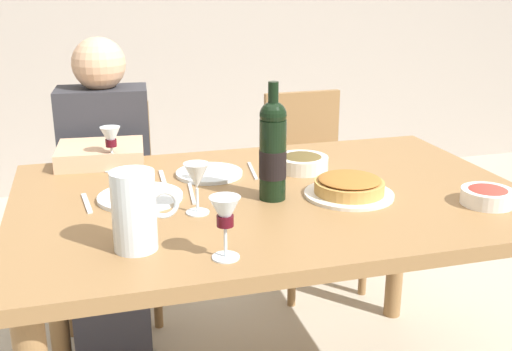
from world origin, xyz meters
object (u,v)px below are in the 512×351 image
(olive_bowl, at_px, (302,162))
(diner_left, at_px, (107,186))
(dining_table, at_px, (272,222))
(chair_left, at_px, (110,195))
(wine_glass_right_diner, at_px, (111,140))
(wine_bottle, at_px, (273,151))
(salad_bowl, at_px, (487,195))
(dinner_plate_right_setting, at_px, (140,197))
(chair_right, at_px, (309,177))
(wine_glass_centre, at_px, (225,215))
(dinner_plate_left_setting, at_px, (209,173))
(wine_glass_left_diner, at_px, (197,178))
(water_pitcher, at_px, (135,215))
(baked_tart, at_px, (349,187))

(olive_bowl, relative_size, diner_left, 0.15)
(dining_table, height_order, chair_left, chair_left)
(olive_bowl, bearing_deg, diner_left, 144.79)
(wine_glass_right_diner, relative_size, diner_left, 0.13)
(wine_bottle, distance_m, salad_bowl, 0.62)
(diner_left, bearing_deg, salad_bowl, 144.04)
(dinner_plate_right_setting, bearing_deg, wine_bottle, -15.17)
(dining_table, height_order, diner_left, diner_left)
(dining_table, distance_m, olive_bowl, 0.28)
(salad_bowl, relative_size, olive_bowl, 0.85)
(salad_bowl, bearing_deg, chair_right, 95.38)
(dining_table, bearing_deg, chair_left, 117.21)
(wine_glass_centre, xyz_separation_m, chair_right, (0.68, 1.26, -0.37))
(chair_left, bearing_deg, wine_glass_right_diner, 95.21)
(dinner_plate_left_setting, height_order, chair_left, chair_left)
(olive_bowl, xyz_separation_m, wine_glass_right_diner, (-0.60, 0.17, 0.08))
(wine_bottle, bearing_deg, dinner_plate_right_setting, 164.83)
(wine_bottle, bearing_deg, wine_glass_left_diner, -166.79)
(dinner_plate_left_setting, xyz_separation_m, dinner_plate_right_setting, (-0.24, -0.16, 0.00))
(dining_table, distance_m, dinner_plate_right_setting, 0.40)
(olive_bowl, bearing_deg, chair_left, 131.88)
(wine_bottle, distance_m, water_pitcher, 0.48)
(wine_glass_centre, distance_m, chair_right, 1.48)
(baked_tart, height_order, dinner_plate_right_setting, baked_tart)
(dining_table, distance_m, chair_left, 0.98)
(wine_glass_left_diner, xyz_separation_m, dinner_plate_left_setting, (0.10, 0.32, -0.09))
(wine_glass_centre, distance_m, dinner_plate_right_setting, 0.48)
(baked_tart, relative_size, chair_right, 0.30)
(chair_left, height_order, diner_left, diner_left)
(wine_glass_right_diner, xyz_separation_m, diner_left, (-0.02, 0.27, -0.25))
(dinner_plate_left_setting, xyz_separation_m, chair_left, (-0.30, 0.64, -0.27))
(diner_left, bearing_deg, dinner_plate_right_setting, 102.84)
(dining_table, bearing_deg, olive_bowl, 49.07)
(water_pitcher, relative_size, baked_tart, 0.73)
(olive_bowl, bearing_deg, dinner_plate_left_setting, 174.10)
(olive_bowl, relative_size, wine_glass_right_diner, 1.16)
(diner_left, xyz_separation_m, chair_right, (0.91, 0.24, -0.12))
(wine_glass_centre, distance_m, dinner_plate_left_setting, 0.62)
(dinner_plate_right_setting, height_order, chair_left, chair_left)
(dining_table, xyz_separation_m, wine_glass_left_diner, (-0.24, -0.10, 0.19))
(olive_bowl, bearing_deg, salad_bowl, -48.46)
(wine_glass_left_diner, relative_size, wine_glass_right_diner, 0.95)
(wine_glass_left_diner, relative_size, diner_left, 0.12)
(water_pitcher, distance_m, chair_left, 1.20)
(olive_bowl, bearing_deg, wine_glass_right_diner, 164.48)
(dinner_plate_left_setting, bearing_deg, salad_bowl, -34.15)
(wine_bottle, bearing_deg, diner_left, 123.64)
(baked_tart, relative_size, wine_glass_centre, 1.77)
(dinner_plate_left_setting, distance_m, chair_right, 0.92)
(dining_table, bearing_deg, dinner_plate_left_setting, 123.58)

